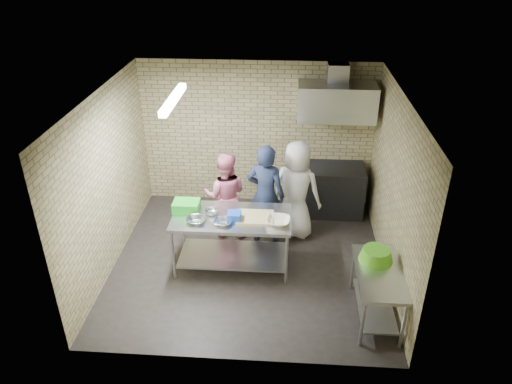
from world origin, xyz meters
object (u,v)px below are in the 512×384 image
at_px(blue_tub, 234,216).
at_px(man_navy, 266,195).
at_px(green_crate, 186,206).
at_px(woman_white, 296,190).
at_px(woman_pink, 225,195).
at_px(side_counter, 376,294).
at_px(green_basin, 376,255).
at_px(bottle_red, 338,102).
at_px(stove, 329,190).
at_px(prep_table, 232,241).

relative_size(blue_tub, man_navy, 0.11).
xyz_separation_m(green_crate, woman_white, (1.67, 0.84, -0.11)).
height_order(man_navy, woman_pink, man_navy).
bearing_deg(side_counter, man_navy, 132.62).
relative_size(green_basin, woman_white, 0.27).
bearing_deg(bottle_red, side_counter, -82.38).
xyz_separation_m(stove, green_basin, (0.43, -2.50, 0.38)).
xyz_separation_m(green_basin, man_navy, (-1.55, 1.46, 0.04)).
distance_m(side_counter, man_navy, 2.37).
height_order(green_crate, woman_white, woman_white).
height_order(prep_table, side_counter, prep_table).
bearing_deg(man_navy, woman_white, -138.14).
relative_size(man_navy, woman_white, 1.03).
xyz_separation_m(blue_tub, bottle_red, (1.59, 2.09, 1.08)).
bearing_deg(man_navy, bottle_red, -117.41).
bearing_deg(woman_pink, side_counter, 139.40).
xyz_separation_m(prep_table, woman_pink, (-0.21, 0.87, 0.31)).
bearing_deg(prep_table, side_counter, -26.09).
xyz_separation_m(prep_table, stove, (1.59, 1.75, 0.01)).
relative_size(green_crate, man_navy, 0.23).
bearing_deg(prep_table, stove, 47.68).
distance_m(side_counter, blue_tub, 2.26).
height_order(prep_table, green_basin, green_basin).
height_order(green_basin, woman_pink, woman_pink).
xyz_separation_m(prep_table, green_basin, (2.02, -0.75, 0.39)).
bearing_deg(prep_table, green_crate, 170.27).
relative_size(blue_tub, bottle_red, 1.09).
xyz_separation_m(green_basin, woman_white, (-1.05, 1.71, 0.02)).
bearing_deg(prep_table, woman_white, 44.68).
bearing_deg(woman_pink, stove, -154.78).
distance_m(green_crate, woman_white, 1.87).
relative_size(side_counter, green_basin, 2.61).
relative_size(prep_table, green_basin, 3.86).
relative_size(green_basin, man_navy, 0.26).
relative_size(green_crate, woman_white, 0.23).
bearing_deg(woman_white, bottle_red, -102.57).
distance_m(man_navy, woman_white, 0.56).
distance_m(stove, man_navy, 1.59).
bearing_deg(green_crate, prep_table, -9.73).
bearing_deg(side_counter, green_basin, 94.57).
bearing_deg(bottle_red, stove, -101.77).
height_order(woman_pink, woman_white, woman_white).
relative_size(stove, blue_tub, 6.09).
relative_size(stove, woman_pink, 0.80).
bearing_deg(green_crate, side_counter, -22.22).
relative_size(green_crate, blue_tub, 2.00).
bearing_deg(side_counter, stove, 99.29).
xyz_separation_m(side_counter, green_crate, (-2.74, 1.12, 0.59)).
bearing_deg(green_basin, side_counter, -85.43).
bearing_deg(green_basin, bottle_red, 97.90).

